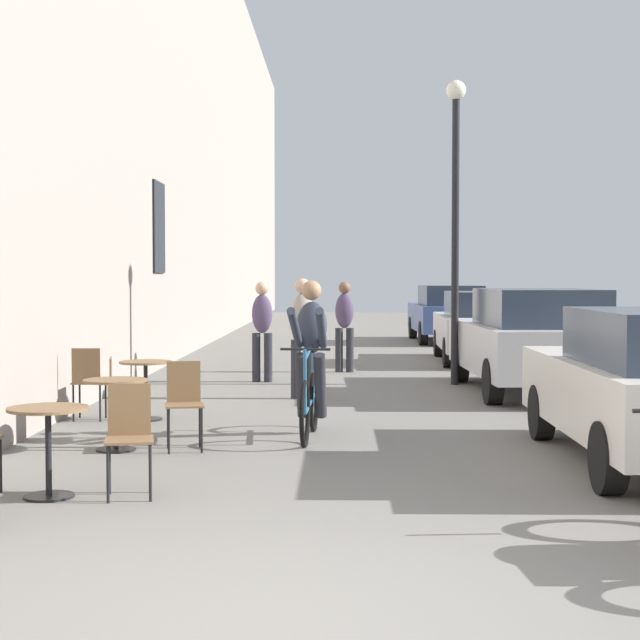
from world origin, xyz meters
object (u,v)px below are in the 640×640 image
(cafe_table_near, at_px, (48,432))
(cafe_table_mid, at_px, (115,399))
(parked_car_third, at_px, (481,326))
(parked_car_second, at_px, (532,339))
(cafe_chair_mid_toward_street, at_px, (121,393))
(cyclist_on_bicycle, at_px, (311,363))
(cafe_chair_far_toward_street, at_px, (88,378))
(pedestrian_mid, at_px, (262,326))
(pedestrian_near, at_px, (303,331))
(street_lamp, at_px, (455,192))
(cafe_chair_mid_toward_wall, at_px, (184,399))
(pedestrian_far, at_px, (344,321))
(parked_car_fourth, at_px, (448,313))
(cafe_table_far, at_px, (146,377))
(cafe_chair_near_toward_street, at_px, (129,431))

(cafe_table_near, relative_size, cafe_table_mid, 1.00)
(cafe_table_mid, distance_m, parked_car_third, 11.68)
(cafe_table_mid, bearing_deg, parked_car_second, 44.39)
(cafe_chair_mid_toward_street, distance_m, cyclist_on_bicycle, 2.06)
(cafe_chair_far_toward_street, distance_m, pedestrian_mid, 4.87)
(pedestrian_near, xyz_separation_m, pedestrian_mid, (-0.75, 2.27, -0.04))
(cafe_chair_mid_toward_street, height_order, pedestrian_near, pedestrian_near)
(pedestrian_near, xyz_separation_m, parked_car_third, (3.43, 6.15, -0.22))
(cafe_chair_far_toward_street, height_order, street_lamp, street_lamp)
(cafe_chair_mid_toward_street, bearing_deg, cafe_table_near, -89.55)
(pedestrian_near, bearing_deg, cyclist_on_bicycle, -86.48)
(cafe_table_near, relative_size, cyclist_on_bicycle, 0.41)
(cafe_chair_mid_toward_street, height_order, cafe_chair_mid_toward_wall, same)
(pedestrian_mid, bearing_deg, pedestrian_near, -71.59)
(pedestrian_far, height_order, parked_car_second, pedestrian_far)
(pedestrian_mid, relative_size, pedestrian_far, 1.00)
(parked_car_fourth, bearing_deg, parked_car_second, -90.19)
(pedestrian_near, height_order, pedestrian_far, pedestrian_near)
(cafe_table_near, height_order, cafe_chair_far_toward_street, cafe_chair_far_toward_street)
(cafe_chair_mid_toward_street, height_order, cafe_chair_far_toward_street, same)
(pedestrian_near, bearing_deg, cafe_table_mid, -111.82)
(cafe_chair_mid_toward_street, xyz_separation_m, cyclist_on_bicycle, (2.01, 0.35, 0.29))
(cafe_table_mid, bearing_deg, street_lamp, 56.49)
(parked_car_fourth, bearing_deg, street_lamp, -95.71)
(cafe_table_mid, bearing_deg, cafe_chair_far_toward_street, 111.08)
(parked_car_second, bearing_deg, cafe_chair_mid_toward_street, -139.58)
(cafe_table_mid, relative_size, cafe_chair_mid_toward_wall, 0.81)
(pedestrian_far, distance_m, street_lamp, 3.50)
(parked_car_second, relative_size, parked_car_third, 1.08)
(cyclist_on_bicycle, bearing_deg, street_lamp, 67.52)
(cafe_table_mid, distance_m, parked_car_fourth, 17.61)
(pedestrian_far, xyz_separation_m, parked_car_fourth, (2.83, 8.51, -0.15))
(cafe_table_far, relative_size, pedestrian_near, 0.42)
(cyclist_on_bicycle, distance_m, pedestrian_mid, 5.73)
(cafe_table_far, bearing_deg, pedestrian_near, 49.71)
(cafe_table_mid, xyz_separation_m, street_lamp, (4.13, 6.23, 2.59))
(cafe_chair_mid_toward_wall, distance_m, street_lamp, 7.52)
(pedestrian_near, xyz_separation_m, parked_car_fourth, (3.46, 12.51, -0.19))
(cafe_table_near, relative_size, parked_car_fourth, 0.17)
(cafe_table_far, relative_size, parked_car_third, 0.17)
(cafe_chair_far_toward_street, bearing_deg, pedestrian_far, 63.24)
(pedestrian_far, bearing_deg, cafe_table_far, -111.77)
(parked_car_fourth, bearing_deg, cafe_chair_near_toward_street, -103.71)
(cafe_chair_mid_toward_wall, xyz_separation_m, parked_car_second, (4.47, 4.96, 0.30))
(cafe_table_mid, relative_size, parked_car_fourth, 0.17)
(cafe_table_near, height_order, cafe_chair_mid_toward_wall, cafe_chair_mid_toward_wall)
(cafe_chair_mid_toward_wall, bearing_deg, pedestrian_near, 76.12)
(pedestrian_mid, bearing_deg, cafe_chair_mid_toward_street, -99.92)
(pedestrian_near, relative_size, parked_car_second, 0.39)
(pedestrian_mid, height_order, parked_car_second, pedestrian_mid)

